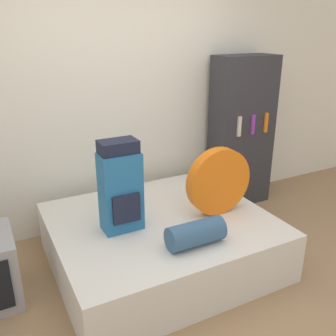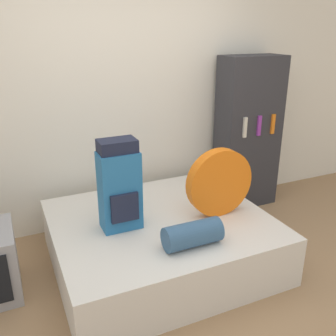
% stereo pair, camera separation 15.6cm
% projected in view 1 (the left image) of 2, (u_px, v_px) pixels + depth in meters
% --- Properties ---
extents(ground_plane, '(16.00, 16.00, 0.00)m').
position_uv_depth(ground_plane, '(197.00, 306.00, 2.82)').
color(ground_plane, '#997551').
extents(wall_back, '(8.00, 0.05, 2.60)m').
position_uv_depth(wall_back, '(115.00, 99.00, 3.71)').
color(wall_back, silver).
rests_on(wall_back, ground_plane).
extents(bed, '(1.80, 1.58, 0.44)m').
position_uv_depth(bed, '(161.00, 240.00, 3.29)').
color(bed, silver).
rests_on(bed, ground_plane).
extents(backpack, '(0.32, 0.23, 0.74)m').
position_uv_depth(backpack, '(121.00, 188.00, 2.93)').
color(backpack, '#23669E').
rests_on(backpack, bed).
extents(tent_bag, '(0.59, 0.10, 0.59)m').
position_uv_depth(tent_bag, '(218.00, 181.00, 3.21)').
color(tent_bag, orange).
rests_on(tent_bag, bed).
extents(sleeping_roll, '(0.44, 0.19, 0.19)m').
position_uv_depth(sleeping_roll, '(196.00, 233.00, 2.79)').
color(sleeping_roll, '#33567A').
rests_on(sleeping_roll, bed).
extents(bookshelf, '(0.69, 0.38, 1.70)m').
position_uv_depth(bookshelf, '(241.00, 132.00, 4.25)').
color(bookshelf, '#2D2D33').
rests_on(bookshelf, ground_plane).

